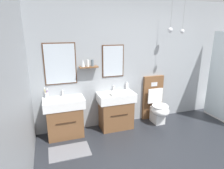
# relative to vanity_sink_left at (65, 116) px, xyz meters

# --- Properties ---
(wall_back) EXTENTS (5.13, 0.60, 2.58)m
(wall_back) POSITION_rel_vanity_sink_left_xyz_m (1.87, 0.24, 0.90)
(wall_back) COLOR #999EA3
(wall_back) RESTS_ON ground
(wall_left) EXTENTS (0.12, 4.39, 2.58)m
(wall_left) POSITION_rel_vanity_sink_left_xyz_m (-0.62, -1.89, 0.89)
(wall_left) COLOR #999EA3
(wall_left) RESTS_ON ground
(bath_mat) EXTENTS (0.68, 0.44, 0.01)m
(bath_mat) POSITION_rel_vanity_sink_left_xyz_m (0.00, -0.57, -0.39)
(bath_mat) COLOR slate
(bath_mat) RESTS_ON ground
(vanity_sink_left) EXTENTS (0.75, 0.45, 0.76)m
(vanity_sink_left) POSITION_rel_vanity_sink_left_xyz_m (0.00, 0.00, 0.00)
(vanity_sink_left) COLOR brown
(vanity_sink_left) RESTS_ON ground
(tap_on_left_sink) EXTENTS (0.03, 0.13, 0.11)m
(tap_on_left_sink) POSITION_rel_vanity_sink_left_xyz_m (-0.00, 0.16, 0.43)
(tap_on_left_sink) COLOR silver
(tap_on_left_sink) RESTS_ON vanity_sink_left
(vanity_sink_right) EXTENTS (0.75, 0.45, 0.76)m
(vanity_sink_right) POSITION_rel_vanity_sink_left_xyz_m (1.03, 0.00, 0.00)
(vanity_sink_right) COLOR brown
(vanity_sink_right) RESTS_ON ground
(tap_on_right_sink) EXTENTS (0.03, 0.13, 0.11)m
(tap_on_right_sink) POSITION_rel_vanity_sink_left_xyz_m (1.03, 0.16, 0.43)
(tap_on_right_sink) COLOR silver
(tap_on_right_sink) RESTS_ON vanity_sink_right
(toilet) EXTENTS (0.48, 0.62, 1.00)m
(toilet) POSITION_rel_vanity_sink_left_xyz_m (1.98, -0.02, -0.02)
(toilet) COLOR brown
(toilet) RESTS_ON ground
(toothbrush_cup) EXTENTS (0.07, 0.07, 0.20)m
(toothbrush_cup) POSITION_rel_vanity_sink_left_xyz_m (-0.29, 0.15, 0.41)
(toothbrush_cup) COLOR silver
(toothbrush_cup) RESTS_ON vanity_sink_left
(soap_dispenser) EXTENTS (0.06, 0.06, 0.17)m
(soap_dispenser) POSITION_rel_vanity_sink_left_xyz_m (1.34, 0.16, 0.43)
(soap_dispenser) COLOR white
(soap_dispenser) RESTS_ON vanity_sink_right
(folded_hand_towel) EXTENTS (0.22, 0.16, 0.04)m
(folded_hand_towel) POSITION_rel_vanity_sink_left_xyz_m (0.99, -0.12, 0.38)
(folded_hand_towel) COLOR white
(folded_hand_towel) RESTS_ON vanity_sink_right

